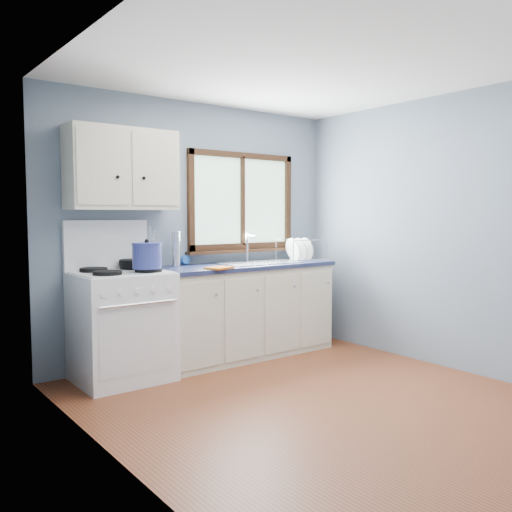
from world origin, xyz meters
TOP-DOWN VIEW (x-y plane):
  - floor at (0.00, 0.00)m, footprint 3.20×3.60m
  - ceiling at (0.00, 0.00)m, footprint 3.20×3.60m
  - wall_back at (0.00, 1.81)m, footprint 3.20×0.02m
  - wall_left at (-1.61, 0.00)m, footprint 0.02×3.60m
  - wall_right at (1.61, 0.00)m, footprint 0.02×3.60m
  - gas_range at (-0.95, 1.47)m, footprint 0.76×0.69m
  - base_cabinets at (0.36, 1.49)m, footprint 1.85×0.60m
  - countertop at (0.36, 1.49)m, footprint 1.89×0.64m
  - sink at (0.54, 1.49)m, footprint 0.84×0.46m
  - window at (0.54, 1.77)m, footprint 1.36×0.10m
  - upper_cabinets at (-0.85, 1.63)m, footprint 0.95×0.35m
  - skillet at (-0.75, 1.63)m, footprint 0.42×0.33m
  - stockpot at (-0.79, 1.31)m, footprint 0.27×0.27m
  - utensil_crock at (-0.57, 1.64)m, footprint 0.14×0.14m
  - thermos at (-0.31, 1.67)m, footprint 0.08×0.08m
  - soap_bottle at (-0.16, 1.75)m, footprint 0.11×0.11m
  - dish_towel at (-0.11, 1.24)m, footprint 0.27×0.23m
  - dish_rack at (1.12, 1.51)m, footprint 0.49×0.40m

SIDE VIEW (x-z plane):
  - floor at x=0.00m, z-range -0.02..0.00m
  - base_cabinets at x=0.36m, z-range -0.03..0.85m
  - gas_range at x=-0.95m, z-range -0.19..1.17m
  - sink at x=0.54m, z-range 0.64..1.08m
  - countertop at x=0.36m, z-range 0.88..0.92m
  - dish_towel at x=-0.11m, z-range 0.92..0.94m
  - dish_rack at x=1.12m, z-range 0.86..1.10m
  - skillet at x=-0.75m, z-range 0.96..1.01m
  - utensil_crock at x=-0.57m, z-range 0.81..1.19m
  - soap_bottle at x=-0.16m, z-range 0.92..1.17m
  - stockpot at x=-0.79m, z-range 0.95..1.19m
  - thermos at x=-0.31m, z-range 0.92..1.25m
  - wall_back at x=0.00m, z-range 0.00..2.50m
  - wall_left at x=-1.61m, z-range 0.00..2.50m
  - wall_right at x=1.61m, z-range 0.00..2.50m
  - window at x=0.54m, z-range 0.96..1.99m
  - upper_cabinets at x=-0.85m, z-range 1.45..2.15m
  - ceiling at x=0.00m, z-range 2.50..2.52m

